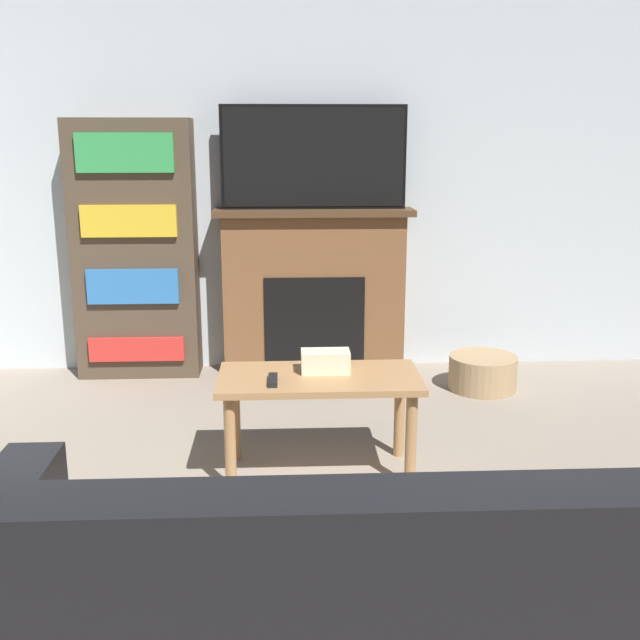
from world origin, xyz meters
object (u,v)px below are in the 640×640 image
at_px(bookshelf, 135,250).
at_px(storage_basket, 483,372).
at_px(tv, 314,157).
at_px(coffee_table, 319,392).
at_px(fireplace, 314,290).

xyz_separation_m(bookshelf, storage_basket, (2.14, -0.41, -0.71)).
relative_size(tv, bookshelf, 0.71).
distance_m(tv, bookshelf, 1.26).
bearing_deg(storage_basket, coffee_table, -133.42).
bearing_deg(tv, storage_basket, -22.26).
bearing_deg(bookshelf, coffee_table, -54.50).
relative_size(coffee_table, bookshelf, 0.56).
bearing_deg(tv, coffee_table, -91.42).
xyz_separation_m(coffee_table, bookshelf, (-1.09, 1.53, 0.42)).
bearing_deg(bookshelf, tv, 0.17).
bearing_deg(storage_basket, fireplace, 156.79).
height_order(fireplace, coffee_table, fireplace).
xyz_separation_m(fireplace, coffee_table, (-0.04, -1.55, -0.14)).
bearing_deg(fireplace, bookshelf, -178.82).
bearing_deg(tv, bookshelf, -179.83).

